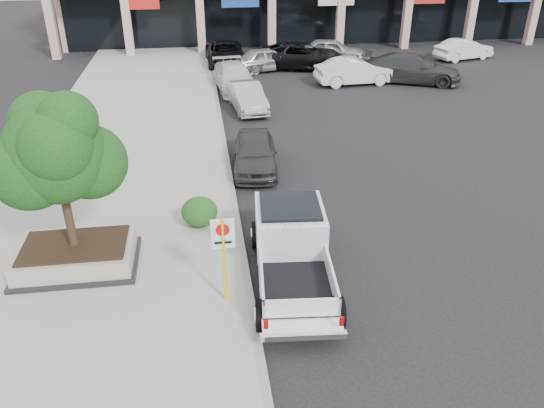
{
  "coord_description": "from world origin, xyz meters",
  "views": [
    {
      "loc": [
        -2.49,
        -11.79,
        8.39
      ],
      "look_at": [
        -0.6,
        1.5,
        1.23
      ],
      "focal_mm": 35.0,
      "sensor_mm": 36.0,
      "label": 1
    }
  ],
  "objects_px": {
    "curb_car_b": "(247,97)",
    "lot_car_b": "(355,71)",
    "lot_car_f": "(464,49)",
    "curb_car_a": "(255,152)",
    "curb_car_d": "(226,54)",
    "lot_car_e": "(332,50)",
    "no_parking_sign": "(224,249)",
    "lot_car_d": "(302,56)",
    "lot_car_c": "(412,68)",
    "lot_car_a": "(268,59)",
    "planter": "(77,255)",
    "planter_tree": "(63,151)",
    "curb_car_c": "(234,77)",
    "pickup_truck": "(293,253)"
  },
  "relations": [
    {
      "from": "planter",
      "to": "no_parking_sign",
      "type": "height_order",
      "value": "no_parking_sign"
    },
    {
      "from": "curb_car_a",
      "to": "curb_car_c",
      "type": "bearing_deg",
      "value": 94.95
    },
    {
      "from": "curb_car_a",
      "to": "curb_car_d",
      "type": "bearing_deg",
      "value": 95.44
    },
    {
      "from": "planter",
      "to": "curb_car_d",
      "type": "xyz_separation_m",
      "value": [
        5.47,
        22.86,
        0.27
      ]
    },
    {
      "from": "lot_car_b",
      "to": "lot_car_d",
      "type": "bearing_deg",
      "value": 24.3
    },
    {
      "from": "no_parking_sign",
      "to": "lot_car_a",
      "type": "xyz_separation_m",
      "value": [
        4.15,
        23.1,
        -0.91
      ]
    },
    {
      "from": "lot_car_f",
      "to": "lot_car_c",
      "type": "bearing_deg",
      "value": 114.89
    },
    {
      "from": "lot_car_a",
      "to": "lot_car_d",
      "type": "xyz_separation_m",
      "value": [
        2.23,
        0.22,
        0.08
      ]
    },
    {
      "from": "planter",
      "to": "curb_car_d",
      "type": "distance_m",
      "value": 23.51
    },
    {
      "from": "planter_tree",
      "to": "lot_car_a",
      "type": "xyz_separation_m",
      "value": [
        7.89,
        20.9,
        -2.69
      ]
    },
    {
      "from": "curb_car_a",
      "to": "curb_car_d",
      "type": "height_order",
      "value": "curb_car_d"
    },
    {
      "from": "planter",
      "to": "curb_car_c",
      "type": "xyz_separation_m",
      "value": [
        5.58,
        16.92,
        0.24
      ]
    },
    {
      "from": "lot_car_a",
      "to": "lot_car_e",
      "type": "xyz_separation_m",
      "value": [
        4.59,
        1.8,
        0.03
      ]
    },
    {
      "from": "curb_car_a",
      "to": "lot_car_e",
      "type": "relative_size",
      "value": 0.9
    },
    {
      "from": "curb_car_a",
      "to": "lot_car_e",
      "type": "height_order",
      "value": "lot_car_e"
    },
    {
      "from": "curb_car_a",
      "to": "curb_car_d",
      "type": "relative_size",
      "value": 0.75
    },
    {
      "from": "lot_car_a",
      "to": "curb_car_d",
      "type": "bearing_deg",
      "value": 39.08
    },
    {
      "from": "planter_tree",
      "to": "lot_car_e",
      "type": "relative_size",
      "value": 0.9
    },
    {
      "from": "planter",
      "to": "lot_car_d",
      "type": "relative_size",
      "value": 0.55
    },
    {
      "from": "planter_tree",
      "to": "curb_car_d",
      "type": "xyz_separation_m",
      "value": [
        5.34,
        22.7,
        -2.67
      ]
    },
    {
      "from": "pickup_truck",
      "to": "curb_car_c",
      "type": "distance_m",
      "value": 18.2
    },
    {
      "from": "curb_car_d",
      "to": "lot_car_e",
      "type": "bearing_deg",
      "value": -1.24
    },
    {
      "from": "planter",
      "to": "planter_tree",
      "type": "xyz_separation_m",
      "value": [
        0.13,
        0.15,
        2.94
      ]
    },
    {
      "from": "lot_car_b",
      "to": "lot_car_a",
      "type": "bearing_deg",
      "value": 44.23
    },
    {
      "from": "lot_car_c",
      "to": "lot_car_f",
      "type": "bearing_deg",
      "value": -25.63
    },
    {
      "from": "planter",
      "to": "lot_car_c",
      "type": "xyz_separation_m",
      "value": [
        16.04,
        17.09,
        0.34
      ]
    },
    {
      "from": "curb_car_d",
      "to": "lot_car_d",
      "type": "distance_m",
      "value": 5.04
    },
    {
      "from": "lot_car_b",
      "to": "lot_car_c",
      "type": "relative_size",
      "value": 0.81
    },
    {
      "from": "lot_car_c",
      "to": "lot_car_d",
      "type": "height_order",
      "value": "lot_car_c"
    },
    {
      "from": "curb_car_b",
      "to": "lot_car_a",
      "type": "height_order",
      "value": "lot_car_a"
    },
    {
      "from": "curb_car_b",
      "to": "lot_car_b",
      "type": "height_order",
      "value": "lot_car_b"
    },
    {
      "from": "pickup_truck",
      "to": "lot_car_c",
      "type": "height_order",
      "value": "pickup_truck"
    },
    {
      "from": "lot_car_c",
      "to": "pickup_truck",
      "type": "bearing_deg",
      "value": 173.06
    },
    {
      "from": "planter_tree",
      "to": "no_parking_sign",
      "type": "relative_size",
      "value": 1.74
    },
    {
      "from": "lot_car_a",
      "to": "planter",
      "type": "bearing_deg",
      "value": 143.54
    },
    {
      "from": "curb_car_b",
      "to": "lot_car_a",
      "type": "xyz_separation_m",
      "value": [
        2.09,
        7.77,
        0.06
      ]
    },
    {
      "from": "no_parking_sign",
      "to": "lot_car_a",
      "type": "bearing_deg",
      "value": 79.82
    },
    {
      "from": "curb_car_d",
      "to": "lot_car_b",
      "type": "height_order",
      "value": "lot_car_b"
    },
    {
      "from": "curb_car_b",
      "to": "pickup_truck",
      "type": "bearing_deg",
      "value": -97.77
    },
    {
      "from": "curb_car_d",
      "to": "lot_car_f",
      "type": "xyz_separation_m",
      "value": [
        16.26,
        -0.66,
        -0.06
      ]
    },
    {
      "from": "lot_car_a",
      "to": "lot_car_b",
      "type": "xyz_separation_m",
      "value": [
        4.57,
        -3.9,
        0.03
      ]
    },
    {
      "from": "pickup_truck",
      "to": "lot_car_f",
      "type": "relative_size",
      "value": 1.33
    },
    {
      "from": "planter",
      "to": "lot_car_b",
      "type": "relative_size",
      "value": 0.7
    },
    {
      "from": "lot_car_b",
      "to": "curb_car_b",
      "type": "bearing_deg",
      "value": 114.89
    },
    {
      "from": "curb_car_b",
      "to": "curb_car_d",
      "type": "bearing_deg",
      "value": 85.98
    },
    {
      "from": "planter_tree",
      "to": "curb_car_c",
      "type": "xyz_separation_m",
      "value": [
        5.45,
        16.76,
        -2.7
      ]
    },
    {
      "from": "lot_car_b",
      "to": "lot_car_f",
      "type": "bearing_deg",
      "value": -66.39
    },
    {
      "from": "planter_tree",
      "to": "curb_car_a",
      "type": "bearing_deg",
      "value": 47.36
    },
    {
      "from": "curb_car_b",
      "to": "lot_car_c",
      "type": "bearing_deg",
      "value": 13.9
    },
    {
      "from": "no_parking_sign",
      "to": "lot_car_d",
      "type": "bearing_deg",
      "value": 74.69
    }
  ]
}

